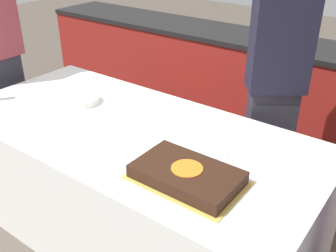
# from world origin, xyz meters

# --- Properties ---
(ground_plane) EXTENTS (14.00, 14.00, 0.00)m
(ground_plane) POSITION_xyz_m (0.00, 0.00, 0.00)
(ground_plane) COLOR brown
(back_counter) EXTENTS (4.40, 0.58, 0.92)m
(back_counter) POSITION_xyz_m (0.00, 1.59, 0.46)
(back_counter) COLOR maroon
(back_counter) RESTS_ON ground_plane
(dining_table) EXTENTS (2.17, 1.02, 0.75)m
(dining_table) POSITION_xyz_m (0.00, 0.00, 0.38)
(dining_table) COLOR white
(dining_table) RESTS_ON ground_plane
(cake) EXTENTS (0.51, 0.33, 0.07)m
(cake) POSITION_xyz_m (0.53, -0.22, 0.78)
(cake) COLOR gold
(cake) RESTS_ON dining_table
(plate_stack) EXTENTS (0.22, 0.22, 0.04)m
(plate_stack) POSITION_xyz_m (-0.47, 0.08, 0.77)
(plate_stack) COLOR white
(plate_stack) RESTS_ON dining_table
(side_plate_near_cake) EXTENTS (0.22, 0.22, 0.00)m
(side_plate_near_cake) POSITION_xyz_m (0.47, 0.08, 0.75)
(side_plate_near_cake) COLOR white
(side_plate_near_cake) RESTS_ON dining_table
(person_cutting_cake) EXTENTS (0.39, 0.36, 1.68)m
(person_cutting_cake) POSITION_xyz_m (0.53, 0.73, 0.88)
(person_cutting_cake) COLOR #282833
(person_cutting_cake) RESTS_ON ground_plane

